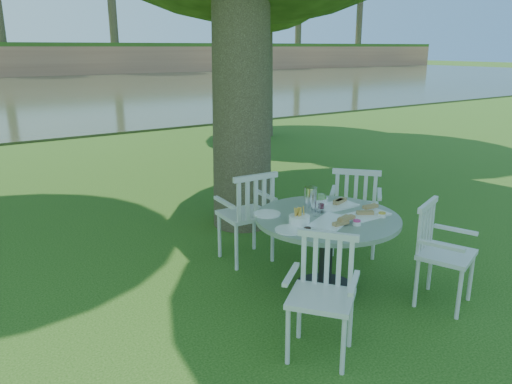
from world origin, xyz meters
The scene contains 7 objects.
ground centered at (0.00, 0.00, 0.00)m, with size 140.00×140.00×0.00m, color #1A410D.
table centered at (0.34, -0.44, 0.57)m, with size 1.29×1.29×0.73m.
chair_ne centered at (1.15, 0.03, 0.57)m, with size 0.67×0.67×0.97m.
chair_nw centered at (0.11, 0.47, 0.57)m, with size 0.52×0.49×0.97m.
chair_sw centered at (-0.30, -1.13, 0.52)m, with size 0.61×0.61×0.89m.
chair_se centered at (1.00, -1.12, 0.53)m, with size 0.57×0.56×0.90m.
tableware centered at (0.30, -0.36, 0.77)m, with size 1.17×0.81×0.23m.
Camera 1 is at (-2.53, -3.57, 2.17)m, focal length 35.00 mm.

